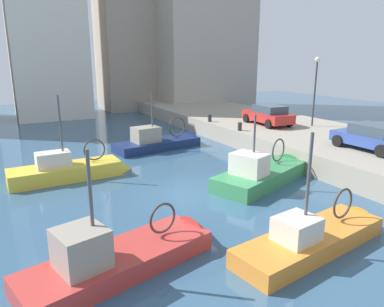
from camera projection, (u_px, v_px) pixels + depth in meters
name	position (u px, v px, depth m)	size (l,w,h in m)	color
water_surface	(181.00, 194.00, 16.26)	(80.00, 80.00, 0.00)	#335675
quay_wall	(356.00, 152.00, 21.27)	(9.00, 56.00, 1.20)	#9E9384
fishing_boat_red	(130.00, 261.00, 10.63)	(6.67, 3.31, 4.56)	#BC3833
fishing_boat_yellow	(73.00, 176.00, 18.46)	(6.26, 2.02, 5.02)	gold
fishing_boat_navy	(162.00, 146.00, 24.61)	(6.81, 2.85, 4.65)	navy
fishing_boat_green	(265.00, 179.00, 17.94)	(6.71, 4.12, 4.41)	#388951
fishing_boat_orange	(318.00, 243.00, 11.77)	(6.73, 2.50, 4.60)	orange
parked_car_red	(268.00, 115.00, 26.43)	(2.20, 4.25, 1.44)	red
parked_car_blue	(371.00, 137.00, 19.08)	(2.07, 3.87, 1.39)	#334C9E
mooring_bollard_mid	(240.00, 127.00, 24.32)	(0.28, 0.28, 0.55)	#2D2D33
mooring_bollard_north	(210.00, 118.00, 27.74)	(0.28, 0.28, 0.55)	#2D2D33
quay_streetlamp	(316.00, 80.00, 25.27)	(0.36, 0.36, 4.83)	#38383D
waterfront_building_west	(44.00, 14.00, 35.79)	(7.30, 7.91, 20.38)	silver
waterfront_building_central	(130.00, 9.00, 41.55)	(7.56, 6.61, 22.76)	#A39384
waterfront_building_east_mid	(202.00, 17.00, 41.76)	(11.29, 7.61, 21.02)	#B2A899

